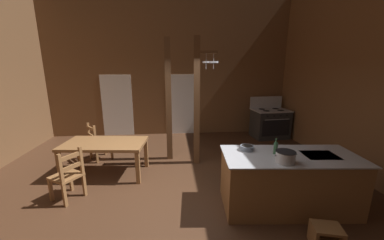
% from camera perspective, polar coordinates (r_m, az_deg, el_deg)
% --- Properties ---
extents(ground_plane, '(8.71, 8.59, 0.10)m').
position_cam_1_polar(ground_plane, '(4.40, -5.46, -19.17)').
color(ground_plane, '#422819').
extents(wall_back, '(8.71, 0.14, 4.62)m').
position_cam_1_polar(wall_back, '(7.66, -5.76, 13.48)').
color(wall_back, brown).
rests_on(wall_back, ground_plane).
extents(glazed_door_back_left, '(1.00, 0.01, 2.05)m').
position_cam_1_polar(glazed_door_back_left, '(7.91, -18.55, 3.49)').
color(glazed_door_back_left, white).
rests_on(glazed_door_back_left, ground_plane).
extents(glazed_panel_back_right, '(0.84, 0.01, 2.05)m').
position_cam_1_polar(glazed_panel_back_right, '(7.70, -2.59, 3.92)').
color(glazed_panel_back_right, white).
rests_on(glazed_panel_back_right, ground_plane).
extents(kitchen_island, '(2.23, 1.13, 0.93)m').
position_cam_1_polar(kitchen_island, '(4.15, 23.31, -14.18)').
color(kitchen_island, brown).
rests_on(kitchen_island, ground_plane).
extents(stove_range, '(1.21, 0.91, 1.32)m').
position_cam_1_polar(stove_range, '(7.83, 19.25, -0.74)').
color(stove_range, '#282828').
rests_on(stove_range, ground_plane).
extents(support_post_with_pot_rack, '(0.56, 0.24, 2.97)m').
position_cam_1_polar(support_post_with_pot_rack, '(5.19, 1.48, 5.31)').
color(support_post_with_pot_rack, brown).
rests_on(support_post_with_pot_rack, ground_plane).
extents(support_post_center, '(0.14, 0.14, 2.97)m').
position_cam_1_polar(support_post_center, '(5.48, -6.00, 4.75)').
color(support_post_center, brown).
rests_on(support_post_center, ground_plane).
extents(step_stool, '(0.42, 0.36, 0.30)m').
position_cam_1_polar(step_stool, '(3.73, 31.09, -23.81)').
color(step_stool, brown).
rests_on(step_stool, ground_plane).
extents(dining_table, '(1.78, 1.07, 0.74)m').
position_cam_1_polar(dining_table, '(5.17, -21.37, -6.25)').
color(dining_table, brown).
rests_on(dining_table, ground_plane).
extents(ladderback_chair_near_window, '(0.61, 0.61, 0.95)m').
position_cam_1_polar(ladderback_chair_near_window, '(4.59, -29.10, -12.33)').
color(ladderback_chair_near_window, brown).
rests_on(ladderback_chair_near_window, ground_plane).
extents(ladderback_chair_by_post, '(0.62, 0.62, 0.95)m').
position_cam_1_polar(ladderback_chair_by_post, '(6.13, -22.84, -5.28)').
color(ladderback_chair_by_post, brown).
rests_on(ladderback_chair_by_post, ground_plane).
extents(stockpot_on_counter, '(0.36, 0.29, 0.18)m').
position_cam_1_polar(stockpot_on_counter, '(3.61, 22.74, -8.70)').
color(stockpot_on_counter, '#A8AAB2').
rests_on(stockpot_on_counter, kitchen_island).
extents(mixing_bowl_on_counter, '(0.23, 0.23, 0.08)m').
position_cam_1_polar(mixing_bowl_on_counter, '(3.93, 13.87, -6.92)').
color(mixing_bowl_on_counter, slate).
rests_on(mixing_bowl_on_counter, kitchen_island).
extents(bottle_tall_on_counter, '(0.06, 0.06, 0.27)m').
position_cam_1_polar(bottle_tall_on_counter, '(3.87, 20.57, -6.69)').
color(bottle_tall_on_counter, '#2D5638').
rests_on(bottle_tall_on_counter, kitchen_island).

